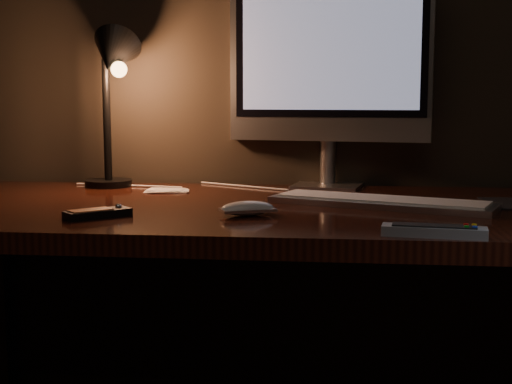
# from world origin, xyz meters

# --- Properties ---
(desk) EXTENTS (1.60, 0.75, 0.75)m
(desk) POSITION_xyz_m (0.00, 1.93, 0.62)
(desk) COLOR #35140C
(desk) RESTS_ON ground
(monitor) EXTENTS (0.52, 0.18, 0.55)m
(monitor) POSITION_xyz_m (0.17, 2.18, 1.08)
(monitor) COLOR silver
(monitor) RESTS_ON desk
(keyboard) EXTENTS (0.50, 0.30, 0.02)m
(keyboard) POSITION_xyz_m (0.29, 1.87, 0.76)
(keyboard) COLOR silver
(keyboard) RESTS_ON desk
(mouse) EXTENTS (0.12, 0.09, 0.02)m
(mouse) POSITION_xyz_m (0.02, 1.70, 0.76)
(mouse) COLOR white
(mouse) RESTS_ON desk
(media_remote) EXTENTS (0.13, 0.12, 0.02)m
(media_remote) POSITION_xyz_m (-0.27, 1.65, 0.76)
(media_remote) COLOR black
(media_remote) RESTS_ON desk
(tv_remote) EXTENTS (0.18, 0.07, 0.02)m
(tv_remote) POSITION_xyz_m (0.36, 1.52, 0.76)
(tv_remote) COLOR gray
(tv_remote) RESTS_ON desk
(papers) EXTENTS (0.11, 0.08, 0.01)m
(papers) POSITION_xyz_m (-0.23, 2.05, 0.75)
(papers) COLOR white
(papers) RESTS_ON desk
(desk_lamp) EXTENTS (0.19, 0.21, 0.42)m
(desk_lamp) POSITION_xyz_m (-0.38, 2.10, 1.03)
(desk_lamp) COLOR black
(desk_lamp) RESTS_ON desk
(cable) EXTENTS (0.55, 0.22, 0.01)m
(cable) POSITION_xyz_m (-0.20, 2.14, 0.75)
(cable) COLOR white
(cable) RESTS_ON desk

